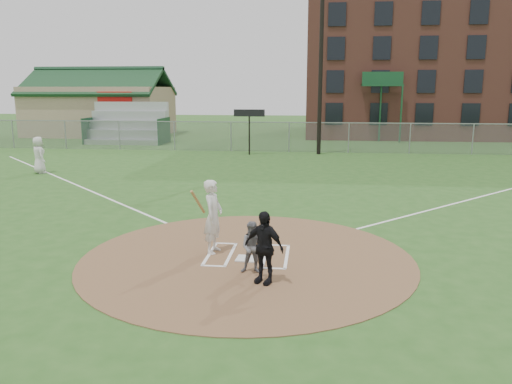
# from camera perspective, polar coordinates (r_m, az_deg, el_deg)

# --- Properties ---
(ground) EXTENTS (140.00, 140.00, 0.00)m
(ground) POSITION_cam_1_polar(r_m,az_deg,el_deg) (12.79, -1.02, -7.53)
(ground) COLOR #27521C
(ground) RESTS_ON ground
(dirt_circle) EXTENTS (8.40, 8.40, 0.02)m
(dirt_circle) POSITION_cam_1_polar(r_m,az_deg,el_deg) (12.79, -1.02, -7.49)
(dirt_circle) COLOR brown
(dirt_circle) RESTS_ON ground
(home_plate) EXTENTS (0.52, 0.52, 0.03)m
(home_plate) POSITION_cam_1_polar(r_m,az_deg,el_deg) (12.63, -1.12, -7.62)
(home_plate) COLOR silver
(home_plate) RESTS_ON dirt_circle
(foul_line_first) EXTENTS (17.04, 17.04, 0.01)m
(foul_line_first) POSITION_cam_1_polar(r_m,az_deg,el_deg) (22.64, 25.45, -0.16)
(foul_line_first) COLOR white
(foul_line_first) RESTS_ON ground
(foul_line_third) EXTENTS (17.04, 17.04, 0.01)m
(foul_line_third) POSITION_cam_1_polar(r_m,az_deg,el_deg) (23.87, -19.98, 0.83)
(foul_line_third) COLOR white
(foul_line_third) RESTS_ON ground
(catcher) EXTENTS (0.61, 0.49, 1.22)m
(catcher) POSITION_cam_1_polar(r_m,az_deg,el_deg) (11.56, -0.32, -6.35)
(catcher) COLOR slate
(catcher) RESTS_ON dirt_circle
(umpire) EXTENTS (1.03, 0.76, 1.62)m
(umpire) POSITION_cam_1_polar(r_m,az_deg,el_deg) (10.93, 0.90, -6.32)
(umpire) COLOR black
(umpire) RESTS_ON dirt_circle
(ondeck_player) EXTENTS (1.07, 1.05, 1.86)m
(ondeck_player) POSITION_cam_1_polar(r_m,az_deg,el_deg) (27.59, -23.58, 3.88)
(ondeck_player) COLOR silver
(ondeck_player) RESTS_ON ground
(batters_boxes) EXTENTS (2.08, 1.88, 0.01)m
(batters_boxes) POSITION_cam_1_polar(r_m,az_deg,el_deg) (12.92, -0.93, -7.21)
(batters_boxes) COLOR white
(batters_boxes) RESTS_ON dirt_circle
(batter_at_plate) EXTENTS (0.72, 1.07, 1.92)m
(batter_at_plate) POSITION_cam_1_polar(r_m,az_deg,el_deg) (12.94, -4.93, -2.79)
(batter_at_plate) COLOR silver
(batter_at_plate) RESTS_ON dirt_circle
(outfield_fence) EXTENTS (56.08, 0.08, 2.03)m
(outfield_fence) POSITION_cam_1_polar(r_m,az_deg,el_deg) (34.16, 3.80, 6.30)
(outfield_fence) COLOR slate
(outfield_fence) RESTS_ON ground
(bleachers) EXTENTS (6.08, 3.20, 3.20)m
(bleachers) POSITION_cam_1_polar(r_m,az_deg,el_deg) (40.95, -14.55, 7.65)
(bleachers) COLOR #B7BABF
(bleachers) RESTS_ON ground
(clubhouse) EXTENTS (12.20, 8.71, 6.23)m
(clubhouse) POSITION_cam_1_polar(r_m,az_deg,el_deg) (49.08, -17.27, 9.05)
(clubhouse) COLOR tan
(clubhouse) RESTS_ON ground
(brick_warehouse) EXTENTS (30.00, 17.17, 15.00)m
(brick_warehouse) POSITION_cam_1_polar(r_m,az_deg,el_deg) (52.08, 23.29, 14.39)
(brick_warehouse) COLOR brown
(brick_warehouse) RESTS_ON ground
(light_pole) EXTENTS (1.20, 0.30, 12.22)m
(light_pole) POSITION_cam_1_polar(r_m,az_deg,el_deg) (33.06, 7.45, 15.76)
(light_pole) COLOR black
(light_pole) RESTS_ON ground
(scoreboard_sign) EXTENTS (2.00, 0.10, 2.93)m
(scoreboard_sign) POSITION_cam_1_polar(r_m,az_deg,el_deg) (32.48, -0.78, 8.47)
(scoreboard_sign) COLOR black
(scoreboard_sign) RESTS_ON ground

